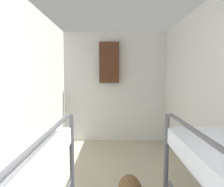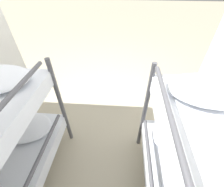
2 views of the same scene
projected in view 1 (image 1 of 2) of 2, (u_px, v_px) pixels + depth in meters
The scene contains 3 objects.
wall_left at pixel (4, 103), 2.08m from camera, with size 0.06×5.21×2.52m.
wall_back at pixel (115, 87), 4.64m from camera, with size 2.46×0.06×2.52m.
hanging_coat at pixel (110, 63), 4.44m from camera, with size 0.44×0.12×0.90m.
Camera 1 is at (-0.07, 0.48, 1.55)m, focal length 32.00 mm.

